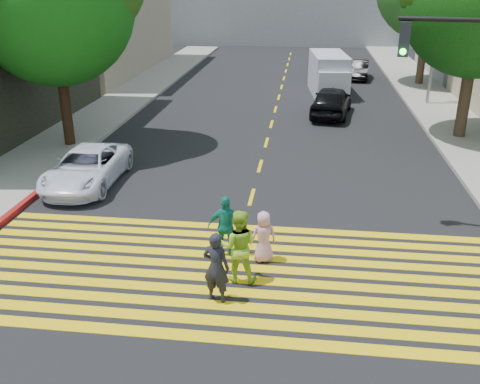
% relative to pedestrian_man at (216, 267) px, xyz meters
% --- Properties ---
extents(ground, '(120.00, 120.00, 0.00)m').
position_rel_pedestrian_man_xyz_m(ground, '(0.15, -0.11, -0.82)').
color(ground, black).
extents(sidewalk_left, '(3.00, 40.00, 0.15)m').
position_rel_pedestrian_man_xyz_m(sidewalk_left, '(-8.35, 21.89, -0.75)').
color(sidewalk_left, gray).
rests_on(sidewalk_left, ground).
extents(sidewalk_right, '(3.00, 60.00, 0.15)m').
position_rel_pedestrian_man_xyz_m(sidewalk_right, '(8.65, 14.89, -0.75)').
color(sidewalk_right, gray).
rests_on(sidewalk_right, ground).
extents(curb_red, '(0.20, 8.00, 0.16)m').
position_rel_pedestrian_man_xyz_m(curb_red, '(-6.75, 5.89, -0.74)').
color(curb_red, maroon).
rests_on(curb_red, ground).
extents(crosswalk, '(13.40, 5.30, 0.01)m').
position_rel_pedestrian_man_xyz_m(crosswalk, '(0.15, 1.17, -0.82)').
color(crosswalk, yellow).
rests_on(crosswalk, ground).
extents(lane_line, '(0.12, 34.40, 0.01)m').
position_rel_pedestrian_man_xyz_m(lane_line, '(0.15, 22.39, -0.82)').
color(lane_line, yellow).
rests_on(lane_line, ground).
extents(pedestrian_man, '(0.67, 0.52, 1.65)m').
position_rel_pedestrian_man_xyz_m(pedestrian_man, '(0.00, 0.00, 0.00)').
color(pedestrian_man, black).
rests_on(pedestrian_man, ground).
extents(pedestrian_woman, '(0.89, 0.71, 1.77)m').
position_rel_pedestrian_man_xyz_m(pedestrian_woman, '(0.37, 0.90, 0.06)').
color(pedestrian_woman, '#9BD031').
rests_on(pedestrian_woman, ground).
extents(pedestrian_child, '(0.75, 0.63, 1.32)m').
position_rel_pedestrian_man_xyz_m(pedestrian_child, '(0.86, 1.88, -0.16)').
color(pedestrian_child, '#D392B9').
rests_on(pedestrian_child, ground).
extents(pedestrian_extra, '(0.97, 0.49, 1.59)m').
position_rel_pedestrian_man_xyz_m(pedestrian_extra, '(-0.09, 2.07, -0.03)').
color(pedestrian_extra, '#158072').
rests_on(pedestrian_extra, ground).
extents(white_sedan, '(2.11, 4.45, 1.23)m').
position_rel_pedestrian_man_xyz_m(white_sedan, '(-5.48, 6.32, -0.21)').
color(white_sedan, white).
rests_on(white_sedan, ground).
extents(dark_car_near, '(2.40, 4.59, 1.49)m').
position_rel_pedestrian_man_xyz_m(dark_car_near, '(2.99, 16.88, -0.08)').
color(dark_car_near, black).
rests_on(dark_car_near, ground).
extents(silver_car, '(2.34, 4.83, 1.35)m').
position_rel_pedestrian_man_xyz_m(silver_car, '(3.56, 28.82, -0.15)').
color(silver_car, '#9D9D9D').
rests_on(silver_car, ground).
extents(dark_car_parked, '(1.62, 3.80, 1.22)m').
position_rel_pedestrian_man_xyz_m(dark_car_parked, '(5.13, 27.41, -0.21)').
color(dark_car_parked, black).
rests_on(dark_car_parked, ground).
extents(white_van, '(2.36, 5.12, 2.34)m').
position_rel_pedestrian_man_xyz_m(white_van, '(2.98, 21.99, 0.29)').
color(white_van, '#B8B7C9').
rests_on(white_van, ground).
extents(street_lamp, '(1.97, 0.32, 8.69)m').
position_rel_pedestrian_man_xyz_m(street_lamp, '(8.05, 19.79, 4.16)').
color(street_lamp, gray).
rests_on(street_lamp, ground).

